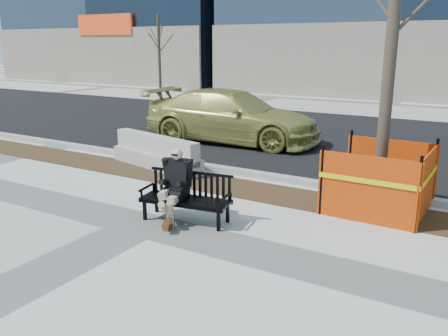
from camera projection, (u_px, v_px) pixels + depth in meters
The scene contains 10 objects.
ground at pixel (143, 224), 7.89m from camera, with size 120.00×120.00×0.00m, color beige.
mulch_strip at pixel (222, 185), 10.05m from camera, with size 40.00×1.20×0.02m, color #47301C.
asphalt_street at pixel (320, 137), 15.20m from camera, with size 60.00×10.40×0.01m, color black.
curb at pixel (243, 172), 10.82m from camera, with size 60.00×0.25×0.12m, color #9E9B93.
bench at pixel (186, 221), 8.04m from camera, with size 1.58×0.57×0.84m, color black, non-canonical shape.
seated_man at pixel (176, 218), 8.15m from camera, with size 0.53×0.89×1.25m, color black, non-canonical shape.
tree_fence at pixel (377, 209), 8.61m from camera, with size 2.55×2.55×6.36m, color #EE4B08, non-canonical shape.
sedan at pixel (232, 142), 14.50m from camera, with size 2.21×5.45×1.58m, color #9E9A47.
jersey_barrier_left at pixel (157, 167), 11.49m from camera, with size 2.80×0.56×0.80m, color #A7A49C, non-canonical shape.
far_tree_left at pixel (161, 99), 25.28m from camera, with size 1.76×1.76×4.75m, color #4A3F30, non-canonical shape.
Camera 1 is at (4.94, -5.64, 2.96)m, focal length 37.61 mm.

